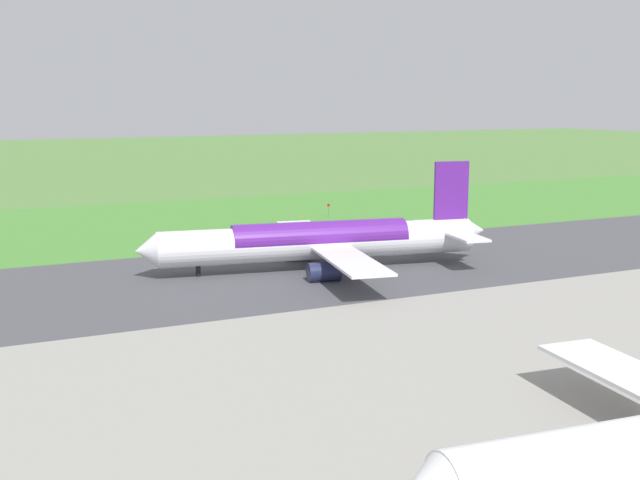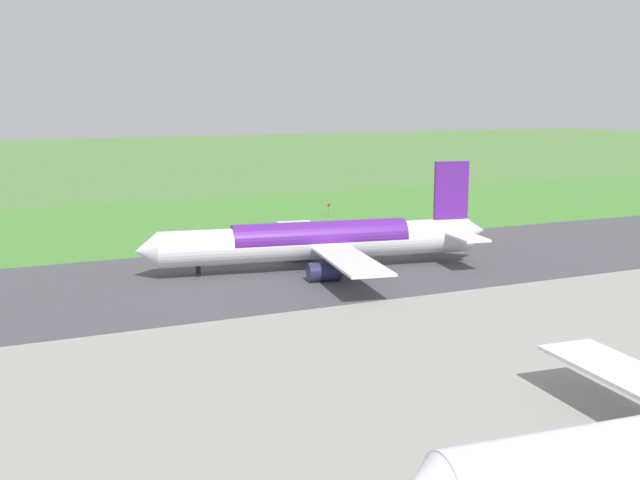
{
  "view_description": "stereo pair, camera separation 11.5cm",
  "coord_description": "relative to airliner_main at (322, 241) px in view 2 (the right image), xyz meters",
  "views": [
    {
      "loc": [
        54.76,
        102.96,
        25.54
      ],
      "look_at": [
        8.02,
        0.0,
        4.5
      ],
      "focal_mm": 43.21,
      "sensor_mm": 36.0,
      "label": 1
    },
    {
      "loc": [
        54.65,
        103.0,
        25.54
      ],
      "look_at": [
        8.02,
        0.0,
        4.5
      ],
      "focal_mm": 43.21,
      "sensor_mm": 36.0,
      "label": 2
    }
  ],
  "objects": [
    {
      "name": "traffic_cone_orange",
      "position": [
        -17.12,
        -47.84,
        -4.08
      ],
      "size": [
        0.4,
        0.4,
        0.55
      ],
      "primitive_type": "cone",
      "color": "orange",
      "rests_on": "ground"
    },
    {
      "name": "no_stopping_sign",
      "position": [
        -22.34,
        -45.65,
        -2.62
      ],
      "size": [
        0.6,
        0.1,
        2.95
      ],
      "color": "slate",
      "rests_on": "ground"
    },
    {
      "name": "airliner_main",
      "position": [
        0.0,
        0.0,
        0.0
      ],
      "size": [
        54.01,
        44.39,
        15.88
      ],
      "color": "white",
      "rests_on": "ground"
    },
    {
      "name": "runway_asphalt",
      "position": [
        -7.65,
        -0.06,
        -4.32
      ],
      "size": [
        600.0,
        39.73,
        0.06
      ],
      "primitive_type": "cube",
      "color": "#47474C",
      "rests_on": "ground"
    },
    {
      "name": "ground_plane",
      "position": [
        -7.65,
        -0.06,
        -4.35
      ],
      "size": [
        800.0,
        800.0,
        0.0
      ],
      "primitive_type": "plane",
      "color": "#547F3D"
    },
    {
      "name": "grass_verge_foreground",
      "position": [
        -7.65,
        -46.12,
        -4.33
      ],
      "size": [
        600.0,
        80.0,
        0.04
      ],
      "primitive_type": "cube",
      "color": "#478534",
      "rests_on": "ground"
    }
  ]
}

